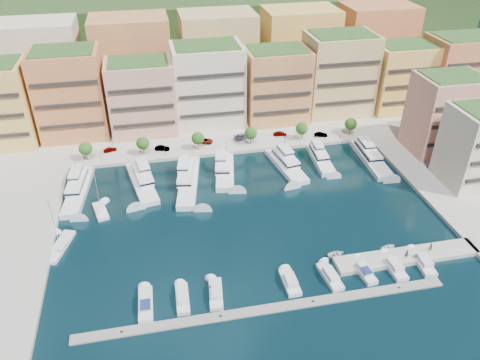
% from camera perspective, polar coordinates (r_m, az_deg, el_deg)
% --- Properties ---
extents(ground, '(400.00, 400.00, 0.00)m').
position_cam_1_polar(ground, '(114.14, 1.07, -4.25)').
color(ground, black).
rests_on(ground, ground).
extents(north_quay, '(220.00, 64.00, 2.00)m').
position_cam_1_polar(north_quay, '(167.10, -3.57, 8.33)').
color(north_quay, '#9E998E').
rests_on(north_quay, ground).
extents(hillside, '(240.00, 40.00, 58.00)m').
position_cam_1_polar(hillside, '(211.50, -5.56, 13.54)').
color(hillside, '#213E19').
rests_on(hillside, ground).
extents(south_pontoon, '(72.00, 2.20, 0.35)m').
position_cam_1_polar(south_pontoon, '(92.02, 3.36, -15.50)').
color(south_pontoon, gray).
rests_on(south_pontoon, ground).
extents(finger_pier, '(32.00, 5.00, 2.00)m').
position_cam_1_polar(finger_pier, '(108.24, 19.63, -8.94)').
color(finger_pier, '#9E998E').
rests_on(finger_pier, ground).
extents(apartment_1, '(20.00, 16.50, 26.80)m').
position_cam_1_polar(apartment_1, '(152.93, -19.95, 9.89)').
color(apartment_1, '#BE773F').
rests_on(apartment_1, north_quay).
extents(apartment_2, '(20.00, 15.50, 22.80)m').
position_cam_1_polar(apartment_2, '(149.99, -11.89, 9.90)').
color(apartment_2, tan).
rests_on(apartment_2, north_quay).
extents(apartment_3, '(22.00, 16.50, 25.80)m').
position_cam_1_polar(apartment_3, '(152.39, -3.94, 11.49)').
color(apartment_3, beige).
rests_on(apartment_3, north_quay).
extents(apartment_4, '(20.00, 15.50, 23.80)m').
position_cam_1_polar(apartment_4, '(155.13, 4.41, 11.47)').
color(apartment_4, '#DBA352').
rests_on(apartment_4, north_quay).
extents(apartment_5, '(22.00, 16.50, 26.80)m').
position_cam_1_polar(apartment_5, '(163.47, 11.88, 12.55)').
color(apartment_5, '#DCBD74').
rests_on(apartment_5, north_quay).
extents(apartment_6, '(20.00, 15.50, 22.80)m').
position_cam_1_polar(apartment_6, '(172.08, 18.99, 11.79)').
color(apartment_6, '#E6BF54').
rests_on(apartment_6, north_quay).
extents(apartment_7, '(22.00, 16.50, 24.80)m').
position_cam_1_polar(apartment_7, '(180.90, 24.99, 11.84)').
color(apartment_7, '#BE773F').
rests_on(apartment_7, north_quay).
extents(apartment_east_a, '(18.00, 14.50, 22.80)m').
position_cam_1_polar(apartment_east_a, '(147.76, 23.69, 7.44)').
color(apartment_east_a, tan).
rests_on(apartment_east_a, east_quay).
extents(backblock_0, '(26.00, 18.00, 30.00)m').
position_cam_1_polar(backblock_0, '(174.77, -22.98, 12.59)').
color(backblock_0, beige).
rests_on(backblock_0, north_quay).
extents(backblock_1, '(26.00, 18.00, 30.00)m').
position_cam_1_polar(backblock_1, '(171.37, -12.93, 13.96)').
color(backblock_1, '#DBA352').
rests_on(backblock_1, north_quay).
extents(backblock_2, '(26.00, 18.00, 30.00)m').
position_cam_1_polar(backblock_2, '(173.18, -2.68, 14.91)').
color(backblock_2, '#DCBD74').
rests_on(backblock_2, north_quay).
extents(backblock_3, '(26.00, 18.00, 30.00)m').
position_cam_1_polar(backblock_3, '(180.04, 7.14, 15.40)').
color(backblock_3, '#E6BF54').
rests_on(backblock_3, north_quay).
extents(backblock_4, '(26.00, 18.00, 30.00)m').
position_cam_1_polar(backblock_4, '(191.41, 16.04, 15.46)').
color(backblock_4, '#BE773F').
rests_on(backblock_4, north_quay).
extents(tree_0, '(3.80, 3.80, 5.65)m').
position_cam_1_polar(tree_0, '(139.51, -18.33, 3.65)').
color(tree_0, '#473323').
rests_on(tree_0, north_quay).
extents(tree_1, '(3.80, 3.80, 5.65)m').
position_cam_1_polar(tree_1, '(138.18, -11.77, 4.40)').
color(tree_1, '#473323').
rests_on(tree_1, north_quay).
extents(tree_2, '(3.80, 3.80, 5.65)m').
position_cam_1_polar(tree_2, '(138.68, -5.16, 5.10)').
color(tree_2, '#473323').
rests_on(tree_2, north_quay).
extents(tree_3, '(3.80, 3.80, 5.65)m').
position_cam_1_polar(tree_3, '(141.02, 1.33, 5.72)').
color(tree_3, '#473323').
rests_on(tree_3, north_quay).
extents(tree_4, '(3.80, 3.80, 5.65)m').
position_cam_1_polar(tree_4, '(145.09, 7.54, 6.24)').
color(tree_4, '#473323').
rests_on(tree_4, north_quay).
extents(tree_5, '(3.80, 3.80, 5.65)m').
position_cam_1_polar(tree_5, '(150.76, 13.36, 6.67)').
color(tree_5, '#473323').
rests_on(tree_5, north_quay).
extents(lamppost_0, '(0.30, 0.30, 4.20)m').
position_cam_1_polar(lamppost_0, '(137.41, -16.69, 3.06)').
color(lamppost_0, black).
rests_on(lamppost_0, north_quay).
extents(lamppost_1, '(0.30, 0.30, 4.20)m').
position_cam_1_polar(lamppost_1, '(136.54, -9.19, 3.89)').
color(lamppost_1, black).
rests_on(lamppost_1, north_quay).
extents(lamppost_2, '(0.30, 0.30, 4.20)m').
position_cam_1_polar(lamppost_2, '(138.04, -1.72, 4.66)').
color(lamppost_2, black).
rests_on(lamppost_2, north_quay).
extents(lamppost_3, '(0.30, 0.30, 4.20)m').
position_cam_1_polar(lamppost_3, '(141.82, 5.49, 5.32)').
color(lamppost_3, black).
rests_on(lamppost_3, north_quay).
extents(lamppost_4, '(0.30, 0.30, 4.20)m').
position_cam_1_polar(lamppost_4, '(147.71, 12.23, 5.86)').
color(lamppost_4, black).
rests_on(lamppost_4, north_quay).
extents(yacht_0, '(6.95, 22.91, 7.30)m').
position_cam_1_polar(yacht_0, '(128.70, -19.11, -0.92)').
color(yacht_0, silver).
rests_on(yacht_0, ground).
extents(yacht_1, '(8.63, 21.65, 7.30)m').
position_cam_1_polar(yacht_1, '(127.64, -11.90, -0.04)').
color(yacht_1, silver).
rests_on(yacht_1, ground).
extents(yacht_2, '(8.92, 25.22, 7.30)m').
position_cam_1_polar(yacht_2, '(126.34, -6.32, 0.22)').
color(yacht_2, silver).
rests_on(yacht_2, ground).
extents(yacht_3, '(7.96, 19.23, 7.30)m').
position_cam_1_polar(yacht_3, '(129.75, -1.91, 1.36)').
color(yacht_3, silver).
rests_on(yacht_3, ground).
extents(yacht_4, '(7.86, 20.06, 7.30)m').
position_cam_1_polar(yacht_4, '(133.00, 5.57, 2.00)').
color(yacht_4, silver).
rests_on(yacht_4, ground).
extents(yacht_5, '(5.21, 16.94, 7.30)m').
position_cam_1_polar(yacht_5, '(137.28, 9.72, 2.75)').
color(yacht_5, silver).
rests_on(yacht_5, ground).
extents(yacht_6, '(5.97, 22.04, 7.30)m').
position_cam_1_polar(yacht_6, '(140.98, 15.55, 2.81)').
color(yacht_6, silver).
rests_on(yacht_6, ground).
extents(cruiser_1, '(2.91, 8.72, 2.66)m').
position_cam_1_polar(cruiser_1, '(93.70, -11.44, -14.65)').
color(cruiser_1, silver).
rests_on(cruiser_1, ground).
extents(cruiser_2, '(2.70, 7.73, 2.55)m').
position_cam_1_polar(cruiser_2, '(93.62, -7.02, -14.19)').
color(cruiser_2, silver).
rests_on(cruiser_2, ground).
extents(cruiser_3, '(3.40, 8.24, 2.55)m').
position_cam_1_polar(cruiser_3, '(93.97, -2.96, -13.69)').
color(cruiser_3, silver).
rests_on(cruiser_3, ground).
extents(cruiser_5, '(2.91, 7.21, 2.55)m').
position_cam_1_polar(cruiser_5, '(96.50, 6.12, -12.34)').
color(cruiser_5, silver).
rests_on(cruiser_5, ground).
extents(cruiser_6, '(3.43, 8.20, 2.55)m').
position_cam_1_polar(cruiser_6, '(98.90, 10.92, -11.49)').
color(cruiser_6, silver).
rests_on(cruiser_6, ground).
extents(cruiser_7, '(3.21, 7.63, 2.66)m').
position_cam_1_polar(cruiser_7, '(101.49, 14.86, -10.73)').
color(cruiser_7, silver).
rests_on(cruiser_7, ground).
extents(cruiser_8, '(2.89, 8.04, 2.55)m').
position_cam_1_polar(cruiser_8, '(104.29, 18.24, -10.05)').
color(cruiser_8, silver).
rests_on(cruiser_8, ground).
extents(cruiser_9, '(3.31, 8.36, 2.55)m').
position_cam_1_polar(cruiser_9, '(107.39, 21.40, -9.37)').
color(cruiser_9, silver).
rests_on(cruiser_9, ground).
extents(sailboat_2, '(4.47, 8.03, 13.20)m').
position_cam_1_polar(sailboat_2, '(119.59, -16.61, -3.70)').
color(sailboat_2, silver).
rests_on(sailboat_2, ground).
extents(sailboat_1, '(5.94, 11.11, 13.20)m').
position_cam_1_polar(sailboat_1, '(111.57, -21.07, -7.66)').
color(sailboat_1, silver).
rests_on(sailboat_1, ground).
extents(tender_2, '(4.70, 4.05, 0.82)m').
position_cam_1_polar(tender_2, '(108.88, 17.62, -7.92)').
color(tender_2, white).
rests_on(tender_2, ground).
extents(tender_0, '(4.23, 3.31, 0.80)m').
position_cam_1_polar(tender_0, '(104.48, 11.64, -8.86)').
color(tender_0, silver).
rests_on(tender_0, ground).
extents(car_0, '(4.17, 2.69, 1.32)m').
position_cam_1_polar(car_0, '(143.74, -15.57, 3.62)').
color(car_0, gray).
rests_on(car_0, north_quay).
extents(car_1, '(4.54, 2.55, 1.42)m').
position_cam_1_polar(car_1, '(140.94, -9.47, 3.85)').
color(car_1, gray).
rests_on(car_1, north_quay).
extents(car_2, '(5.92, 4.16, 1.50)m').
position_cam_1_polar(car_2, '(143.60, -4.40, 4.81)').
color(car_2, gray).
rests_on(car_2, north_quay).
extents(car_3, '(6.34, 4.49, 1.71)m').
position_cam_1_polar(car_3, '(145.61, 0.33, 5.37)').
color(car_3, gray).
rests_on(car_3, north_quay).
extents(car_4, '(4.30, 1.92, 1.44)m').
position_cam_1_polar(car_4, '(148.13, 4.90, 5.68)').
color(car_4, gray).
rests_on(car_4, north_quay).
extents(car_5, '(4.25, 2.20, 1.33)m').
position_cam_1_polar(car_5, '(149.11, 9.83, 5.47)').
color(car_5, gray).
rests_on(car_5, north_quay).
extents(person_0, '(0.75, 0.86, 1.97)m').
position_cam_1_polar(person_0, '(106.14, 19.66, -8.47)').
color(person_0, '#283450').
rests_on(person_0, finger_pier).
extents(person_1, '(0.94, 0.76, 1.83)m').
position_cam_1_polar(person_1, '(109.90, 22.19, -7.54)').
color(person_1, brown).
rests_on(person_1, finger_pier).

